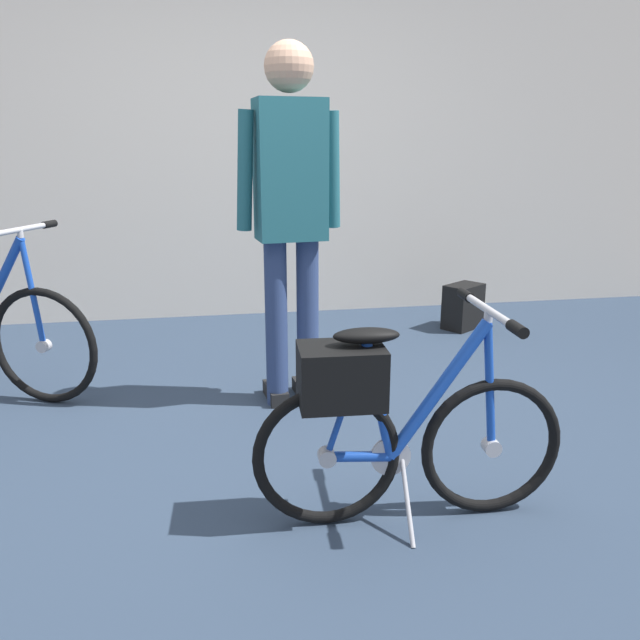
{
  "coord_description": "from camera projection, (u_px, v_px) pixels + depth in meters",
  "views": [
    {
      "loc": [
        -0.32,
        -2.41,
        1.27
      ],
      "look_at": [
        0.13,
        0.14,
        0.55
      ],
      "focal_mm": 35.41,
      "sensor_mm": 36.0,
      "label": 1
    }
  ],
  "objects": [
    {
      "name": "ground_plane",
      "position": [
        295.0,
        455.0,
        2.68
      ],
      "size": [
        7.05,
        7.05,
        0.0
      ],
      "primitive_type": "plane",
      "color": "#2D3D51"
    },
    {
      "name": "back_wall",
      "position": [
        248.0,
        135.0,
        4.62
      ],
      "size": [
        7.05,
        0.1,
        2.69
      ],
      "primitive_type": "cube",
      "color": "silver",
      "rests_on": "ground_plane"
    },
    {
      "name": "folding_bike_foreground",
      "position": [
        390.0,
        421.0,
        2.13
      ],
      "size": [
        1.09,
        0.53,
        0.77
      ],
      "color": "black",
      "rests_on": "ground_plane"
    },
    {
      "name": "visitor_near_wall",
      "position": [
        291.0,
        206.0,
        2.98
      ],
      "size": [
        0.53,
        0.3,
        1.72
      ],
      "color": "navy",
      "rests_on": "ground_plane"
    },
    {
      "name": "backpack_on_floor",
      "position": [
        462.0,
        307.0,
        4.5
      ],
      "size": [
        0.33,
        0.31,
        0.32
      ],
      "color": "black",
      "rests_on": "ground_plane"
    }
  ]
}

